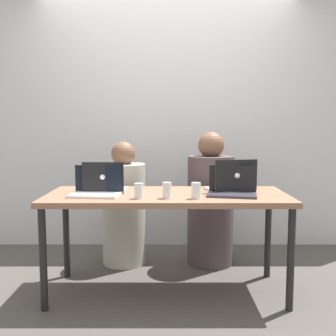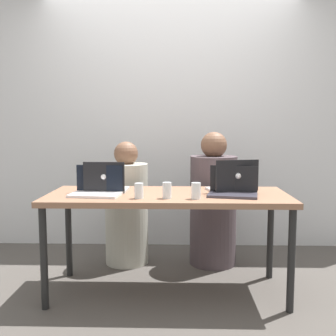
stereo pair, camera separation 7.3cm
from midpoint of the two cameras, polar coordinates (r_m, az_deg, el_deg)
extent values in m
plane|color=#4A4540|center=(3.07, -0.71, -17.49)|extent=(12.00, 12.00, 0.00)
cube|color=silver|center=(4.03, -0.48, 6.60)|extent=(4.53, 0.10, 2.53)
cube|color=#8A6047|center=(2.86, -0.73, -4.14)|extent=(1.74, 0.70, 0.04)
cylinder|color=black|center=(2.80, -18.26, -12.51)|extent=(0.05, 0.05, 0.70)
cylinder|color=black|center=(2.78, 16.79, -12.63)|extent=(0.05, 0.05, 0.70)
cylinder|color=black|center=(3.35, -15.02, -9.32)|extent=(0.05, 0.05, 0.70)
cylinder|color=black|center=(3.33, 13.83, -9.39)|extent=(0.05, 0.05, 0.70)
cylinder|color=#B5B3A3|center=(3.56, -6.85, -6.63)|extent=(0.39, 0.39, 0.90)
sphere|color=brown|center=(3.48, -6.96, 2.08)|extent=(0.21, 0.21, 0.21)
cylinder|color=#4C4045|center=(3.54, 5.73, -6.10)|extent=(0.44, 0.44, 0.97)
sphere|color=brown|center=(3.46, 5.83, 3.35)|extent=(0.23, 0.23, 0.23)
cube|color=#B4B8BA|center=(3.01, -9.49, -3.14)|extent=(0.31, 0.24, 0.02)
cube|color=black|center=(2.88, -10.01, -1.26)|extent=(0.30, 0.02, 0.21)
sphere|color=white|center=(2.86, -10.07, -1.30)|extent=(0.04, 0.04, 0.04)
cube|color=#36333E|center=(2.79, 8.66, -3.87)|extent=(0.37, 0.27, 0.02)
cube|color=black|center=(2.88, 8.79, -1.50)|extent=(0.33, 0.08, 0.19)
sphere|color=white|center=(2.89, 8.81, -1.46)|extent=(0.03, 0.03, 0.03)
cube|color=silver|center=(3.02, 8.29, -3.10)|extent=(0.38, 0.32, 0.02)
cube|color=black|center=(2.88, 9.31, -1.08)|extent=(0.32, 0.09, 0.23)
sphere|color=white|center=(2.87, 9.43, -1.12)|extent=(0.04, 0.04, 0.04)
cube|color=silver|center=(2.80, -11.24, -3.87)|extent=(0.37, 0.24, 0.02)
cube|color=black|center=(2.89, -10.63, -1.48)|extent=(0.34, 0.05, 0.19)
sphere|color=white|center=(2.90, -10.55, -1.44)|extent=(0.03, 0.03, 0.03)
cylinder|color=white|center=(2.67, -0.78, -3.26)|extent=(0.06, 0.06, 0.11)
cylinder|color=silver|center=(2.67, -0.78, -3.79)|extent=(0.05, 0.05, 0.06)
cylinder|color=white|center=(2.66, 3.44, -3.30)|extent=(0.06, 0.06, 0.11)
cylinder|color=silver|center=(2.66, 3.44, -3.83)|extent=(0.06, 0.06, 0.06)
cylinder|color=white|center=(2.67, -4.89, -3.33)|extent=(0.06, 0.06, 0.11)
cylinder|color=silver|center=(2.67, -4.89, -3.83)|extent=(0.05, 0.05, 0.06)
camera|label=1|loc=(0.04, -90.72, -0.08)|focal=42.00mm
camera|label=2|loc=(0.04, 89.28, 0.08)|focal=42.00mm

